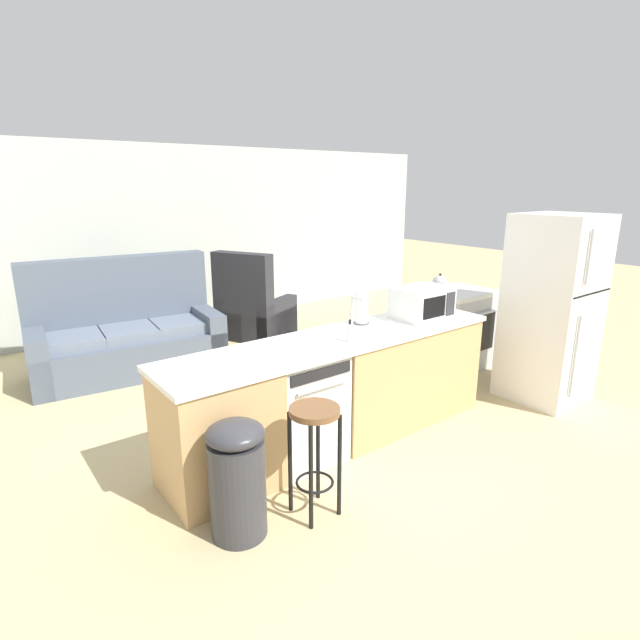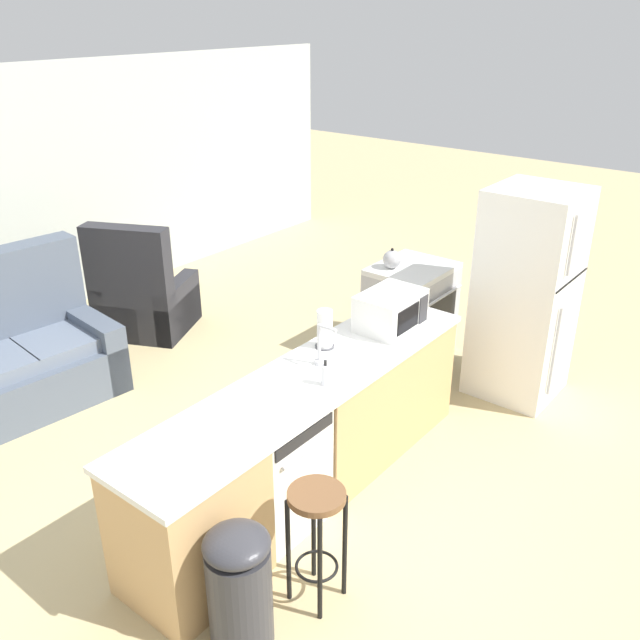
% 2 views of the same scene
% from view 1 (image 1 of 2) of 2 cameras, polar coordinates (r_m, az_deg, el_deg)
% --- Properties ---
extents(ground_plane, '(24.00, 24.00, 0.00)m').
position_cam_1_polar(ground_plane, '(4.20, 0.41, -14.14)').
color(ground_plane, tan).
extents(wall_back, '(10.00, 0.06, 2.60)m').
position_cam_1_polar(wall_back, '(7.57, -17.80, 8.83)').
color(wall_back, beige).
rests_on(wall_back, ground_plane).
extents(kitchen_counter, '(2.94, 0.66, 0.90)m').
position_cam_1_polar(kitchen_counter, '(4.15, 3.06, -8.08)').
color(kitchen_counter, tan).
rests_on(kitchen_counter, ground_plane).
extents(dishwasher, '(0.58, 0.61, 0.84)m').
position_cam_1_polar(dishwasher, '(3.88, -2.54, -9.82)').
color(dishwasher, white).
rests_on(dishwasher, ground_plane).
extents(stove_range, '(0.76, 0.68, 0.90)m').
position_cam_1_polar(stove_range, '(5.96, 15.20, -0.92)').
color(stove_range, '#B7B7BC').
rests_on(stove_range, ground_plane).
extents(refrigerator, '(0.72, 0.73, 1.80)m').
position_cam_1_polar(refrigerator, '(5.29, 24.95, 1.14)').
color(refrigerator, white).
rests_on(refrigerator, ground_plane).
extents(microwave, '(0.50, 0.37, 0.28)m').
position_cam_1_polar(microwave, '(4.54, 11.57, 1.95)').
color(microwave, white).
rests_on(microwave, kitchen_counter).
extents(sink_faucet, '(0.07, 0.18, 0.30)m').
position_cam_1_polar(sink_faucet, '(4.04, 3.78, 0.43)').
color(sink_faucet, silver).
rests_on(sink_faucet, kitchen_counter).
extents(paper_towel_roll, '(0.14, 0.14, 0.28)m').
position_cam_1_polar(paper_towel_roll, '(4.28, 4.76, 1.36)').
color(paper_towel_roll, '#4C4C51').
rests_on(paper_towel_roll, kitchen_counter).
extents(soap_bottle, '(0.06, 0.06, 0.18)m').
position_cam_1_polar(soap_bottle, '(3.80, 3.43, -1.46)').
color(soap_bottle, silver).
rests_on(soap_bottle, kitchen_counter).
extents(kettle, '(0.21, 0.17, 0.19)m').
position_cam_1_polar(kettle, '(5.79, 13.54, 4.16)').
color(kettle, '#B2B2B7').
rests_on(kettle, stove_range).
extents(bar_stool, '(0.32, 0.32, 0.74)m').
position_cam_1_polar(bar_stool, '(3.20, -0.63, -13.32)').
color(bar_stool, brown).
rests_on(bar_stool, ground_plane).
extents(trash_bin, '(0.35, 0.35, 0.74)m').
position_cam_1_polar(trash_bin, '(3.15, -9.44, -17.39)').
color(trash_bin, '#333338').
rests_on(trash_bin, ground_plane).
extents(couch, '(2.08, 1.10, 1.27)m').
position_cam_1_polar(couch, '(6.07, -21.28, -1.72)').
color(couch, '#515B6B').
rests_on(couch, ground_plane).
extents(armchair, '(1.09, 1.11, 1.20)m').
position_cam_1_polar(armchair, '(6.90, -7.74, 0.81)').
color(armchair, '#2D2D33').
rests_on(armchair, ground_plane).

